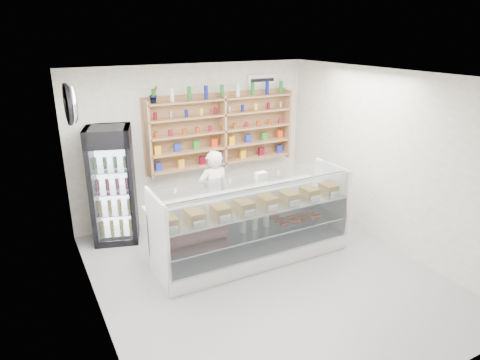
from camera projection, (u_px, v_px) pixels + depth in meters
room at (266, 183)px, 5.72m from camera, size 5.00×5.00×5.00m
display_counter at (252, 237)px, 6.52m from camera, size 3.00×0.89×1.30m
shop_worker at (214, 194)px, 7.14m from camera, size 0.55×0.36×1.50m
drinks_cooler at (113, 185)px, 6.93m from camera, size 0.86×0.85×1.92m
wall_shelving at (223, 131)px, 7.83m from camera, size 2.84×0.28×1.33m
potted_plant at (154, 94)px, 7.03m from camera, size 0.19×0.17×0.29m
security_mirror at (72, 104)px, 5.41m from camera, size 0.15×0.50×0.50m
wall_sign at (262, 80)px, 8.05m from camera, size 0.62×0.03×0.20m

